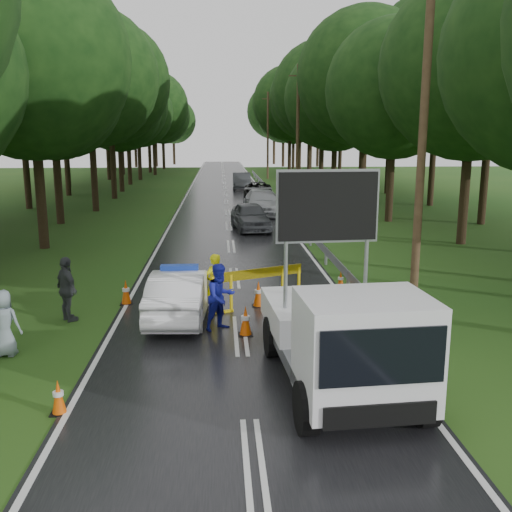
{
  "coord_description": "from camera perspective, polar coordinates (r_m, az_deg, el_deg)",
  "views": [
    {
      "loc": [
        -0.48,
        -13.93,
        5.04
      ],
      "look_at": [
        0.64,
        3.72,
        1.3
      ],
      "focal_mm": 40.0,
      "sensor_mm": 36.0,
      "label": 1
    }
  ],
  "objects": [
    {
      "name": "road",
      "position": [
        44.22,
        -2.99,
        5.4
      ],
      "size": [
        7.0,
        140.0,
        0.02
      ],
      "primitive_type": "cube",
      "color": "black",
      "rests_on": "ground"
    },
    {
      "name": "ground",
      "position": [
        14.82,
        -1.57,
        -7.95
      ],
      "size": [
        160.0,
        160.0,
        0.0
      ],
      "primitive_type": "plane",
      "color": "#1F4C15",
      "rests_on": "ground"
    },
    {
      "name": "utility_pole_mid",
      "position": [
        42.31,
        4.19,
        11.95
      ],
      "size": [
        1.4,
        0.24,
        10.0
      ],
      "color": "#463020",
      "rests_on": "ground"
    },
    {
      "name": "queue_car_first",
      "position": [
        31.0,
        -0.56,
        3.99
      ],
      "size": [
        2.31,
        4.59,
        1.5
      ],
      "primitive_type": "imported",
      "rotation": [
        0.0,
        0.0,
        0.13
      ],
      "color": "#42454A",
      "rests_on": "ground"
    },
    {
      "name": "civilian",
      "position": [
        15.02,
        -3.57,
        -4.12
      ],
      "size": [
        1.1,
        1.06,
        1.79
      ],
      "primitive_type": "imported",
      "rotation": [
        0.0,
        0.0,
        0.62
      ],
      "color": "#181D9E",
      "rests_on": "ground"
    },
    {
      "name": "officer",
      "position": [
        16.47,
        -4.19,
        -2.76
      ],
      "size": [
        0.75,
        0.73,
        1.74
      ],
      "primitive_type": "imported",
      "rotation": [
        0.0,
        0.0,
        3.83
      ],
      "color": "#EFEF0D",
      "rests_on": "ground"
    },
    {
      "name": "queue_car_third",
      "position": [
        46.61,
        0.19,
        6.57
      ],
      "size": [
        2.56,
        4.98,
        1.34
      ],
      "primitive_type": "imported",
      "rotation": [
        0.0,
        0.0,
        -0.07
      ],
      "color": "black",
      "rests_on": "ground"
    },
    {
      "name": "bystander_mid",
      "position": [
        16.53,
        -18.37,
        -3.16
      ],
      "size": [
        1.01,
        1.11,
        1.82
      ],
      "primitive_type": "imported",
      "rotation": [
        0.0,
        0.0,
        2.25
      ],
      "color": "#3A3D41",
      "rests_on": "ground"
    },
    {
      "name": "barrier",
      "position": [
        16.78,
        0.14,
        -2.27
      ],
      "size": [
        2.74,
        1.21,
        1.22
      ],
      "rotation": [
        0.0,
        0.0,
        0.4
      ],
      "color": "yellow",
      "rests_on": "ground"
    },
    {
      "name": "utility_pole_near",
      "position": [
        16.91,
        16.34,
        11.55
      ],
      "size": [
        1.4,
        0.24,
        10.0
      ],
      "color": "#463020",
      "rests_on": "ground"
    },
    {
      "name": "work_truck",
      "position": [
        11.47,
        8.66,
        -7.95
      ],
      "size": [
        2.76,
        5.55,
        4.3
      ],
      "rotation": [
        0.0,
        0.0,
        0.07
      ],
      "color": "gray",
      "rests_on": "ground"
    },
    {
      "name": "cone_near_left",
      "position": [
        11.4,
        -19.15,
        -13.21
      ],
      "size": [
        0.32,
        0.32,
        0.67
      ],
      "color": "black",
      "rests_on": "ground"
    },
    {
      "name": "queue_car_second",
      "position": [
        37.13,
        0.6,
        5.38
      ],
      "size": [
        2.38,
        5.54,
        1.59
      ],
      "primitive_type": "imported",
      "rotation": [
        0.0,
        0.0,
        0.03
      ],
      "color": "#95979D",
      "rests_on": "ground"
    },
    {
      "name": "bystander_right",
      "position": [
        14.51,
        -23.92,
        -6.16
      ],
      "size": [
        0.83,
        0.6,
        1.58
      ],
      "primitive_type": "imported",
      "rotation": [
        0.0,
        0.0,
        3.01
      ],
      "color": "gray",
      "rests_on": "ground"
    },
    {
      "name": "guardrail",
      "position": [
        44.03,
        1.86,
        6.09
      ],
      "size": [
        0.12,
        60.06,
        0.7
      ],
      "color": "gray",
      "rests_on": "ground"
    },
    {
      "name": "queue_car_fourth",
      "position": [
        54.84,
        -1.44,
        7.5
      ],
      "size": [
        1.71,
        4.81,
        1.58
      ],
      "primitive_type": "imported",
      "rotation": [
        0.0,
        0.0,
        -0.01
      ],
      "color": "#3B3E42",
      "rests_on": "ground"
    },
    {
      "name": "utility_pole_far",
      "position": [
        68.17,
        1.19,
        11.97
      ],
      "size": [
        1.4,
        0.24,
        10.0
      ],
      "color": "#463020",
      "rests_on": "ground"
    },
    {
      "name": "cone_right",
      "position": [
        19.21,
        8.46,
        -2.44
      ],
      "size": [
        0.3,
        0.3,
        0.65
      ],
      "color": "black",
      "rests_on": "ground"
    },
    {
      "name": "police_sedan",
      "position": [
        16.11,
        -7.58,
        -3.81
      ],
      "size": [
        1.72,
        4.29,
        1.53
      ],
      "rotation": [
        0.0,
        0.0,
        3.08
      ],
      "color": "white",
      "rests_on": "ground"
    },
    {
      "name": "cone_far",
      "position": [
        17.11,
        0.24,
        -3.84
      ],
      "size": [
        0.38,
        0.38,
        0.8
      ],
      "color": "black",
      "rests_on": "ground"
    },
    {
      "name": "cone_left_mid",
      "position": [
        17.8,
        -12.87,
        -3.57
      ],
      "size": [
        0.36,
        0.36,
        0.77
      ],
      "color": "black",
      "rests_on": "ground"
    },
    {
      "name": "cone_center",
      "position": [
        14.7,
        -1.05,
        -6.52
      ],
      "size": [
        0.38,
        0.38,
        0.8
      ],
      "color": "black",
      "rests_on": "ground"
    }
  ]
}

